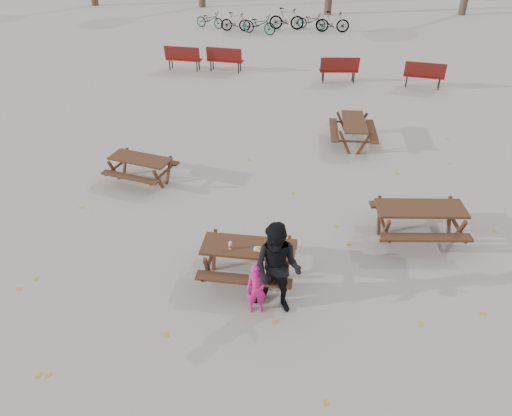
# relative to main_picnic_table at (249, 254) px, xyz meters

# --- Properties ---
(ground) EXTENTS (80.00, 80.00, 0.00)m
(ground) POSITION_rel_main_picnic_table_xyz_m (0.00, 0.00, -0.59)
(ground) COLOR gray
(ground) RESTS_ON ground
(main_picnic_table) EXTENTS (1.80, 1.45, 0.78)m
(main_picnic_table) POSITION_rel_main_picnic_table_xyz_m (0.00, 0.00, 0.00)
(main_picnic_table) COLOR #3A2315
(main_picnic_table) RESTS_ON ground
(food_tray) EXTENTS (0.18, 0.11, 0.03)m
(food_tray) POSITION_rel_main_picnic_table_xyz_m (0.21, -0.10, 0.21)
(food_tray) COLOR white
(food_tray) RESTS_ON main_picnic_table
(bread_roll) EXTENTS (0.14, 0.06, 0.05)m
(bread_roll) POSITION_rel_main_picnic_table_xyz_m (0.21, -0.10, 0.25)
(bread_roll) COLOR tan
(bread_roll) RESTS_ON food_tray
(soda_bottle) EXTENTS (0.07, 0.07, 0.17)m
(soda_bottle) POSITION_rel_main_picnic_table_xyz_m (-0.33, -0.13, 0.26)
(soda_bottle) COLOR silver
(soda_bottle) RESTS_ON main_picnic_table
(child) EXTENTS (0.42, 0.32, 1.03)m
(child) POSITION_rel_main_picnic_table_xyz_m (0.28, -0.89, -0.07)
(child) COLOR #D61A77
(child) RESTS_ON ground
(adult) EXTENTS (1.03, 0.88, 1.84)m
(adult) POSITION_rel_main_picnic_table_xyz_m (0.63, -0.77, 0.33)
(adult) COLOR black
(adult) RESTS_ON ground
(picnic_table_east) EXTENTS (2.06, 1.74, 0.81)m
(picnic_table_east) POSITION_rel_main_picnic_table_xyz_m (3.44, 1.82, -0.18)
(picnic_table_east) COLOR #3A2315
(picnic_table_east) RESTS_ON ground
(picnic_table_north) EXTENTS (1.83, 1.60, 0.68)m
(picnic_table_north) POSITION_rel_main_picnic_table_xyz_m (-3.37, 3.39, -0.24)
(picnic_table_north) COLOR #3A2315
(picnic_table_north) RESTS_ON ground
(picnic_table_far) EXTENTS (1.45, 1.76, 0.73)m
(picnic_table_far) POSITION_rel_main_picnic_table_xyz_m (2.13, 6.49, -0.22)
(picnic_table_far) COLOR #3A2315
(picnic_table_far) RESTS_ON ground
(park_bench_row) EXTENTS (11.23, 1.55, 1.03)m
(park_bench_row) POSITION_rel_main_picnic_table_xyz_m (-0.28, 12.39, -0.07)
(park_bench_row) COLOR maroon
(park_bench_row) RESTS_ON ground
(bicycle_row) EXTENTS (8.37, 2.57, 1.12)m
(bicycle_row) POSITION_rel_main_picnic_table_xyz_m (-1.76, 19.98, -0.10)
(bicycle_row) COLOR black
(bicycle_row) RESTS_ON ground
(fallen_leaves) EXTENTS (11.00, 11.00, 0.01)m
(fallen_leaves) POSITION_rel_main_picnic_table_xyz_m (0.50, 2.50, -0.58)
(fallen_leaves) COLOR #AA9028
(fallen_leaves) RESTS_ON ground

